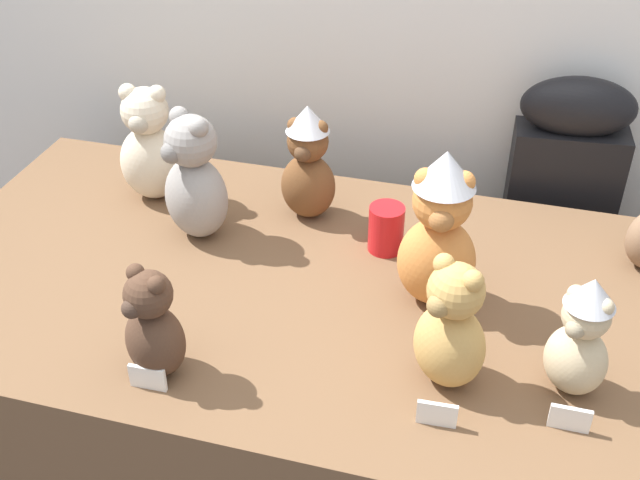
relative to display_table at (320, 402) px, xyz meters
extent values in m
cube|color=brown|center=(0.00, 0.00, 0.00)|extent=(1.78, 0.92, 0.71)
cube|color=black|center=(0.49, 0.59, 0.07)|extent=(0.29, 0.14, 0.85)
ellipsoid|color=black|center=(0.49, 0.59, 0.56)|extent=(0.29, 0.14, 0.15)
ellipsoid|color=beige|center=(-0.50, 0.24, 0.45)|extent=(0.17, 0.15, 0.19)
sphere|color=beige|center=(-0.50, 0.24, 0.59)|extent=(0.11, 0.11, 0.11)
sphere|color=beige|center=(-0.53, 0.24, 0.63)|extent=(0.04, 0.04, 0.04)
sphere|color=beige|center=(-0.46, 0.25, 0.63)|extent=(0.04, 0.04, 0.04)
sphere|color=#ABA08A|center=(-0.49, 0.20, 0.58)|extent=(0.05, 0.05, 0.05)
ellipsoid|color=#4C3323|center=(-0.22, -0.32, 0.43)|extent=(0.15, 0.14, 0.15)
sphere|color=#4C3323|center=(-0.22, -0.32, 0.54)|extent=(0.09, 0.09, 0.09)
sphere|color=#4C3323|center=(-0.25, -0.31, 0.57)|extent=(0.03, 0.03, 0.03)
sphere|color=#4C3323|center=(-0.20, -0.33, 0.57)|extent=(0.03, 0.03, 0.03)
sphere|color=#412E23|center=(-0.24, -0.36, 0.53)|extent=(0.04, 0.04, 0.04)
ellipsoid|color=#D17F3D|center=(0.24, 0.02, 0.45)|extent=(0.17, 0.15, 0.19)
sphere|color=#D17F3D|center=(0.24, 0.02, 0.60)|extent=(0.12, 0.12, 0.12)
sphere|color=#D17F3D|center=(0.20, 0.02, 0.64)|extent=(0.04, 0.04, 0.04)
sphere|color=#D17F3D|center=(0.27, 0.03, 0.64)|extent=(0.04, 0.04, 0.04)
sphere|color=#A06536|center=(0.24, -0.03, 0.59)|extent=(0.05, 0.05, 0.05)
cone|color=silver|center=(0.24, 0.02, 0.67)|extent=(0.12, 0.12, 0.08)
ellipsoid|color=brown|center=(-0.10, 0.26, 0.43)|extent=(0.13, 0.11, 0.16)
sphere|color=brown|center=(-0.10, 0.26, 0.55)|extent=(0.10, 0.10, 0.10)
sphere|color=brown|center=(-0.13, 0.26, 0.59)|extent=(0.04, 0.04, 0.04)
sphere|color=brown|center=(-0.07, 0.26, 0.59)|extent=(0.04, 0.04, 0.04)
sphere|color=brown|center=(-0.10, 0.22, 0.54)|extent=(0.04, 0.04, 0.04)
cone|color=silver|center=(-0.10, 0.26, 0.61)|extent=(0.10, 0.10, 0.06)
ellipsoid|color=tan|center=(0.30, -0.20, 0.44)|extent=(0.18, 0.17, 0.17)
sphere|color=tan|center=(0.30, -0.20, 0.56)|extent=(0.10, 0.10, 0.10)
sphere|color=tan|center=(0.27, -0.19, 0.60)|extent=(0.04, 0.04, 0.04)
sphere|color=tan|center=(0.32, -0.22, 0.60)|extent=(0.04, 0.04, 0.04)
sphere|color=olive|center=(0.27, -0.24, 0.55)|extent=(0.04, 0.04, 0.04)
ellipsoid|color=gray|center=(-0.32, 0.12, 0.45)|extent=(0.21, 0.20, 0.19)
sphere|color=gray|center=(-0.32, 0.12, 0.60)|extent=(0.12, 0.12, 0.12)
sphere|color=gray|center=(-0.36, 0.14, 0.64)|extent=(0.04, 0.04, 0.04)
sphere|color=gray|center=(-0.29, 0.10, 0.64)|extent=(0.04, 0.04, 0.04)
sphere|color=slate|center=(-0.35, 0.08, 0.59)|extent=(0.05, 0.05, 0.05)
ellipsoid|color=#CCB78E|center=(0.52, -0.17, 0.42)|extent=(0.15, 0.14, 0.14)
sphere|color=#CCB78E|center=(0.52, -0.17, 0.53)|extent=(0.08, 0.08, 0.08)
sphere|color=#CCB78E|center=(0.49, -0.16, 0.56)|extent=(0.03, 0.03, 0.03)
sphere|color=#CCB78E|center=(0.54, -0.18, 0.56)|extent=(0.03, 0.03, 0.03)
sphere|color=#9D8E71|center=(0.50, -0.20, 0.52)|extent=(0.03, 0.03, 0.03)
cone|color=silver|center=(0.52, -0.17, 0.58)|extent=(0.09, 0.09, 0.05)
cylinder|color=red|center=(0.11, 0.17, 0.41)|extent=(0.08, 0.08, 0.11)
cube|color=white|center=(0.52, -0.27, 0.38)|extent=(0.07, 0.01, 0.05)
cube|color=white|center=(0.30, -0.32, 0.38)|extent=(0.07, 0.01, 0.05)
cube|color=white|center=(-0.22, -0.37, 0.38)|extent=(0.07, 0.01, 0.05)
camera|label=1|loc=(0.35, -1.28, 1.40)|focal=44.33mm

